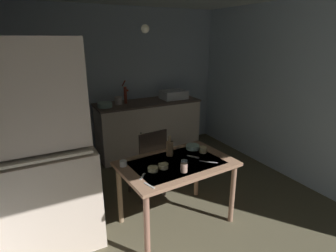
{
  "coord_description": "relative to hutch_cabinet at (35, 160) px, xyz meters",
  "views": [
    {
      "loc": [
        -1.35,
        -2.49,
        2.0
      ],
      "look_at": [
        0.06,
        0.23,
        0.99
      ],
      "focal_mm": 28.92,
      "sensor_mm": 36.0,
      "label": 1
    }
  ],
  "objects": [
    {
      "name": "ground_plane",
      "position": [
        1.39,
        -0.04,
        -0.94
      ],
      "size": [
        5.13,
        5.13,
        0.0
      ],
      "primitive_type": "plane",
      "color": "brown"
    },
    {
      "name": "wall_right",
      "position": [
        3.37,
        -0.04,
        0.31
      ],
      "size": [
        0.1,
        4.23,
        2.5
      ],
      "primitive_type": "cube",
      "color": "silver",
      "rests_on": "ground"
    },
    {
      "name": "teacup_mint",
      "position": [
        1.35,
        -0.38,
        -0.17
      ],
      "size": [
        0.06,
        0.06,
        0.06
      ],
      "primitive_type": "cylinder",
      "color": "#9EB2C6",
      "rests_on": "dining_table"
    },
    {
      "name": "teaspoon_by_cup",
      "position": [
        1.55,
        -0.22,
        -0.2
      ],
      "size": [
        0.1,
        0.12,
        0.0
      ],
      "primitive_type": "cube",
      "rotation": [
        0.0,
        0.0,
        2.19
      ],
      "color": "beige",
      "rests_on": "dining_table"
    },
    {
      "name": "serving_spoon",
      "position": [
        0.87,
        -0.56,
        -0.2
      ],
      "size": [
        0.06,
        0.13,
        0.0
      ],
      "primitive_type": "cube",
      "rotation": [
        0.0,
        0.0,
        5.02
      ],
      "color": "beige",
      "rests_on": "dining_table"
    },
    {
      "name": "counter_cabinet",
      "position": [
        1.84,
        1.7,
        -0.47
      ],
      "size": [
        1.81,
        0.64,
        0.94
      ],
      "color": "beige",
      "rests_on": "ground"
    },
    {
      "name": "sauce_dish",
      "position": [
        1.67,
        -0.03,
        -0.18
      ],
      "size": [
        0.16,
        0.16,
        0.05
      ],
      "primitive_type": "cylinder",
      "color": "#ADD1C1",
      "rests_on": "dining_table"
    },
    {
      "name": "teaspoon_near_bowl",
      "position": [
        0.88,
        -0.38,
        -0.2
      ],
      "size": [
        0.1,
        0.11,
        0.0
      ],
      "primitive_type": "cube",
      "rotation": [
        0.0,
        0.0,
        0.85
      ],
      "color": "beige",
      "rests_on": "dining_table"
    },
    {
      "name": "dining_table",
      "position": [
        1.32,
        -0.26,
        -0.3
      ],
      "size": [
        1.24,
        0.85,
        0.74
      ],
      "color": "#AA7D5E",
      "rests_on": "ground"
    },
    {
      "name": "table_knife",
      "position": [
        1.62,
        -0.41,
        -0.2
      ],
      "size": [
        0.15,
        0.15,
        0.0
      ],
      "primitive_type": "cube",
      "rotation": [
        0.0,
        0.0,
        2.38
      ],
      "color": "silver",
      "rests_on": "dining_table"
    },
    {
      "name": "hand_pump",
      "position": [
        1.46,
        1.75,
        0.17
      ],
      "size": [
        0.05,
        0.27,
        0.39
      ],
      "color": "maroon",
      "rests_on": "counter_cabinet"
    },
    {
      "name": "pendant_bulb",
      "position": [
        1.1,
        -0.03,
        1.13
      ],
      "size": [
        0.08,
        0.08,
        0.08
      ],
      "primitive_type": "sphere",
      "color": "#F9EFCC"
    },
    {
      "name": "glass_bottle",
      "position": [
        1.34,
        -0.07,
        -0.11
      ],
      "size": [
        0.08,
        0.08,
        0.23
      ],
      "color": "olive",
      "rests_on": "dining_table"
    },
    {
      "name": "serving_bowl_wide",
      "position": [
        1.02,
        -0.33,
        -0.18
      ],
      "size": [
        0.1,
        0.1,
        0.04
      ],
      "primitive_type": "cylinder",
      "color": "beige",
      "rests_on": "dining_table"
    },
    {
      "name": "hutch_cabinet",
      "position": [
        0.0,
        0.0,
        0.0
      ],
      "size": [
        1.03,
        0.59,
        2.01
      ],
      "color": "beige",
      "rests_on": "ground"
    },
    {
      "name": "sink_basin",
      "position": [
        2.35,
        1.7,
        0.08
      ],
      "size": [
        0.44,
        0.34,
        0.15
      ],
      "color": "white",
      "rests_on": "counter_cabinet"
    },
    {
      "name": "wall_back",
      "position": [
        1.39,
        2.07,
        0.31
      ],
      "size": [
        3.96,
        0.1,
        2.5
      ],
      "primitive_type": "cube",
      "color": "silver",
      "rests_on": "ground"
    },
    {
      "name": "soup_bowl_small",
      "position": [
        1.14,
        -0.31,
        -0.18
      ],
      "size": [
        0.1,
        0.1,
        0.04
      ],
      "primitive_type": "cylinder",
      "color": "beige",
      "rests_on": "dining_table"
    },
    {
      "name": "mug_dark",
      "position": [
        0.79,
        -0.08,
        -0.17
      ],
      "size": [
        0.08,
        0.08,
        0.06
      ],
      "primitive_type": "cylinder",
      "color": "white",
      "rests_on": "dining_table"
    },
    {
      "name": "mug_tall",
      "position": [
        1.71,
        -0.18,
        -0.17
      ],
      "size": [
        0.08,
        0.08,
        0.07
      ],
      "primitive_type": "cylinder",
      "color": "beige",
      "rests_on": "dining_table"
    },
    {
      "name": "chair_far_side",
      "position": [
        1.26,
        0.35,
        -0.45
      ],
      "size": [
        0.45,
        0.45,
        0.93
      ],
      "color": "#30251E",
      "rests_on": "ground"
    },
    {
      "name": "stoneware_crock",
      "position": [
        1.33,
        1.74,
        0.06
      ],
      "size": [
        0.12,
        0.12,
        0.13
      ],
      "primitive_type": "cylinder",
      "color": "beige",
      "rests_on": "counter_cabinet"
    },
    {
      "name": "teacup_cream",
      "position": [
        1.28,
        -0.48,
        -0.16
      ],
      "size": [
        0.07,
        0.07,
        0.08
      ],
      "primitive_type": "cylinder",
      "color": "tan",
      "rests_on": "dining_table"
    },
    {
      "name": "mixing_bowl_counter",
      "position": [
        1.08,
        1.65,
        0.04
      ],
      "size": [
        0.23,
        0.23,
        0.08
      ],
      "primitive_type": "cylinder",
      "color": "#ADD1C1",
      "rests_on": "counter_cabinet"
    }
  ]
}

